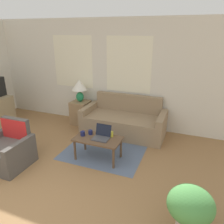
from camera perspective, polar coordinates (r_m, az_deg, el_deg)
wall_back at (r=5.54m, az=-2.32°, el=10.09°), size 6.99×0.06×2.60m
rug at (r=4.78m, az=-0.56°, el=-8.33°), size 1.58×1.91×0.01m
couch at (r=5.19m, az=3.18°, el=-2.61°), size 1.91×0.87×0.87m
armchair at (r=4.43m, az=-25.40°, el=-9.24°), size 0.77×0.71×0.81m
side_table at (r=5.76m, az=-8.15°, el=-0.12°), size 0.44×0.44×0.60m
table_lamp at (r=5.56m, az=-8.50°, el=6.44°), size 0.38×0.38×0.57m
coffee_table at (r=4.12m, az=-3.70°, el=-7.52°), size 0.88×0.50×0.43m
laptop at (r=4.07m, az=-2.70°, el=-6.13°), size 0.30×0.28×0.24m
cup_navy at (r=4.12m, az=-0.16°, el=-5.81°), size 0.07×0.07×0.10m
cup_yellow at (r=4.23m, az=-5.66°, el=-5.30°), size 0.08×0.08×0.08m
cup_white at (r=4.19m, az=-7.68°, el=-5.59°), size 0.09×0.09×0.09m
potted_plant at (r=2.93m, az=19.75°, el=-22.28°), size 0.55×0.55×0.61m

